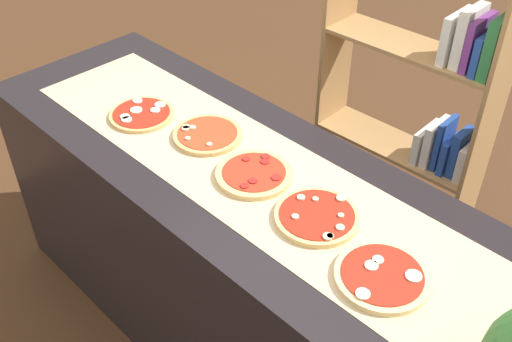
% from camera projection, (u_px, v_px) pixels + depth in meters
% --- Properties ---
extents(counter, '(2.45, 0.75, 0.96)m').
position_uv_depth(counter, '(256.00, 271.00, 2.31)').
color(counter, black).
rests_on(counter, ground_plane).
extents(parchment_paper, '(2.08, 0.47, 0.00)m').
position_uv_depth(parchment_paper, '(256.00, 175.00, 2.02)').
color(parchment_paper, tan).
rests_on(parchment_paper, counter).
extents(pizza_mozzarella_0, '(0.25, 0.25, 0.02)m').
position_uv_depth(pizza_mozzarella_0, '(142.00, 114.00, 2.30)').
color(pizza_mozzarella_0, tan).
rests_on(pizza_mozzarella_0, parchment_paper).
extents(pizza_mushroom_1, '(0.26, 0.26, 0.03)m').
position_uv_depth(pizza_mushroom_1, '(207.00, 135.00, 2.19)').
color(pizza_mushroom_1, tan).
rests_on(pizza_mushroom_1, parchment_paper).
extents(pizza_pepperoni_2, '(0.26, 0.26, 0.03)m').
position_uv_depth(pizza_pepperoni_2, '(254.00, 174.00, 2.01)').
color(pizza_pepperoni_2, '#DBB26B').
rests_on(pizza_pepperoni_2, parchment_paper).
extents(pizza_mushroom_3, '(0.27, 0.27, 0.03)m').
position_uv_depth(pizza_mushroom_3, '(317.00, 216.00, 1.84)').
color(pizza_mushroom_3, '#DBB26B').
rests_on(pizza_mushroom_3, parchment_paper).
extents(pizza_mozzarella_4, '(0.27, 0.27, 0.03)m').
position_uv_depth(pizza_mozzarella_4, '(382.00, 276.00, 1.65)').
color(pizza_mozzarella_4, '#E5C17F').
rests_on(pizza_mozzarella_4, parchment_paper).
extents(bookshelf, '(0.82, 0.27, 1.58)m').
position_uv_depth(bookshelf, '(424.00, 115.00, 2.68)').
color(bookshelf, '#A87A47').
rests_on(bookshelf, ground_plane).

